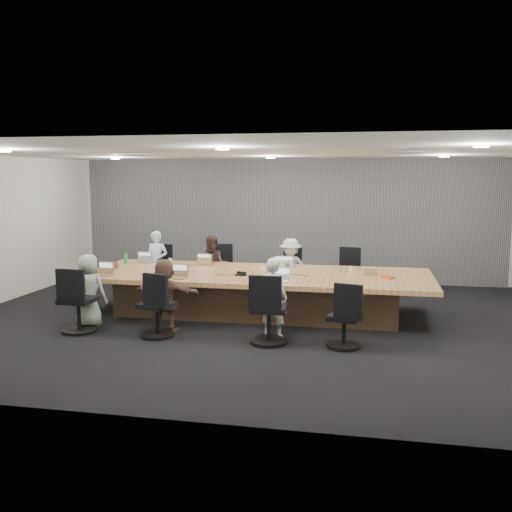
% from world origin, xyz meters
% --- Properties ---
extents(floor, '(10.00, 8.00, 0.00)m').
position_xyz_m(floor, '(0.00, 0.00, 0.00)').
color(floor, black).
rests_on(floor, ground).
extents(ceiling, '(10.00, 8.00, 0.00)m').
position_xyz_m(ceiling, '(0.00, 0.00, 2.80)').
color(ceiling, white).
rests_on(ceiling, wall_back).
extents(wall_back, '(10.00, 0.00, 2.80)m').
position_xyz_m(wall_back, '(0.00, 4.00, 1.40)').
color(wall_back, beige).
rests_on(wall_back, ground).
extents(wall_front, '(10.00, 0.00, 2.80)m').
position_xyz_m(wall_front, '(0.00, -4.00, 1.40)').
color(wall_front, beige).
rests_on(wall_front, ground).
extents(curtain, '(9.80, 0.04, 2.80)m').
position_xyz_m(curtain, '(0.00, 3.92, 1.40)').
color(curtain, slate).
rests_on(curtain, ground).
extents(conference_table, '(6.00, 2.20, 0.74)m').
position_xyz_m(conference_table, '(0.00, 0.50, 0.40)').
color(conference_table, brown).
rests_on(conference_table, ground).
extents(chair_0, '(0.60, 0.60, 0.74)m').
position_xyz_m(chair_0, '(-2.39, 2.20, 0.37)').
color(chair_0, black).
rests_on(chair_0, ground).
extents(chair_1, '(0.63, 0.63, 0.80)m').
position_xyz_m(chair_1, '(-1.17, 2.20, 0.40)').
color(chair_1, black).
rests_on(chair_1, ground).
extents(chair_2, '(0.58, 0.58, 0.72)m').
position_xyz_m(chair_2, '(0.41, 2.20, 0.36)').
color(chair_2, black).
rests_on(chair_2, ground).
extents(chair_3, '(0.62, 0.62, 0.79)m').
position_xyz_m(chair_3, '(1.58, 2.20, 0.39)').
color(chair_3, black).
rests_on(chair_3, ground).
extents(chair_4, '(0.59, 0.59, 0.85)m').
position_xyz_m(chair_4, '(-2.50, -1.20, 0.43)').
color(chair_4, black).
rests_on(chair_4, ground).
extents(chair_5, '(0.69, 0.69, 0.81)m').
position_xyz_m(chair_5, '(-1.20, -1.20, 0.40)').
color(chair_5, black).
rests_on(chair_5, ground).
extents(chair_6, '(0.62, 0.62, 0.86)m').
position_xyz_m(chair_6, '(0.52, -1.20, 0.43)').
color(chair_6, black).
rests_on(chair_6, ground).
extents(chair_7, '(0.60, 0.60, 0.73)m').
position_xyz_m(chair_7, '(1.60, -1.20, 0.37)').
color(chair_7, black).
rests_on(chair_7, ground).
extents(person_0, '(0.49, 0.33, 1.30)m').
position_xyz_m(person_0, '(-2.39, 1.85, 0.65)').
color(person_0, silver).
rests_on(person_0, ground).
extents(laptop_0, '(0.32, 0.25, 0.02)m').
position_xyz_m(laptop_0, '(-2.39, 1.30, 0.75)').
color(laptop_0, '#B2B2B7').
rests_on(laptop_0, conference_table).
extents(person_1, '(0.67, 0.56, 1.23)m').
position_xyz_m(person_1, '(-1.17, 1.85, 0.62)').
color(person_1, '#3F2C2A').
rests_on(person_1, ground).
extents(laptop_1, '(0.33, 0.25, 0.02)m').
position_xyz_m(laptop_1, '(-1.17, 1.30, 0.75)').
color(laptop_1, '#8C6647').
rests_on(laptop_1, conference_table).
extents(person_2, '(0.81, 0.50, 1.20)m').
position_xyz_m(person_2, '(0.41, 1.85, 0.60)').
color(person_2, '#B1B1B1').
rests_on(person_2, ground).
extents(laptop_2, '(0.39, 0.30, 0.02)m').
position_xyz_m(laptop_2, '(0.41, 1.30, 0.75)').
color(laptop_2, '#B2B2B7').
rests_on(laptop_2, conference_table).
extents(person_4, '(0.59, 0.39, 1.19)m').
position_xyz_m(person_4, '(-2.50, -0.85, 0.59)').
color(person_4, gray).
rests_on(person_4, ground).
extents(laptop_4, '(0.33, 0.25, 0.02)m').
position_xyz_m(laptop_4, '(-2.50, -0.30, 0.75)').
color(laptop_4, '#8C6647').
rests_on(laptop_4, conference_table).
extents(person_5, '(1.08, 0.40, 1.15)m').
position_xyz_m(person_5, '(-1.20, -0.85, 0.57)').
color(person_5, brown).
rests_on(person_5, ground).
extents(laptop_5, '(0.33, 0.23, 0.02)m').
position_xyz_m(laptop_5, '(-1.20, -0.30, 0.75)').
color(laptop_5, '#8C6647').
rests_on(laptop_5, conference_table).
extents(person_6, '(0.49, 0.37, 1.22)m').
position_xyz_m(person_6, '(0.52, -0.85, 0.61)').
color(person_6, silver).
rests_on(person_6, ground).
extents(laptop_6, '(0.31, 0.23, 0.02)m').
position_xyz_m(laptop_6, '(0.52, -0.30, 0.75)').
color(laptop_6, '#B2B2B7').
rests_on(laptop_6, conference_table).
extents(bottle_green_left, '(0.08, 0.08, 0.22)m').
position_xyz_m(bottle_green_left, '(-2.65, 0.92, 0.85)').
color(bottle_green_left, '#2B823E').
rests_on(bottle_green_left, conference_table).
extents(bottle_green_right, '(0.09, 0.09, 0.26)m').
position_xyz_m(bottle_green_right, '(0.60, 0.02, 0.87)').
color(bottle_green_right, '#2B823E').
rests_on(bottle_green_right, conference_table).
extents(bottle_clear, '(0.09, 0.09, 0.22)m').
position_xyz_m(bottle_clear, '(-1.58, 0.45, 0.85)').
color(bottle_clear, silver).
rests_on(bottle_clear, conference_table).
extents(cup_white_far, '(0.09, 0.09, 0.09)m').
position_xyz_m(cup_white_far, '(0.09, 0.63, 0.79)').
color(cup_white_far, white).
rests_on(cup_white_far, conference_table).
extents(cup_white_near, '(0.09, 0.09, 0.10)m').
position_xyz_m(cup_white_near, '(1.61, 0.91, 0.79)').
color(cup_white_near, white).
rests_on(cup_white_near, conference_table).
extents(mug_brown, '(0.12, 0.12, 0.11)m').
position_xyz_m(mug_brown, '(-2.65, 0.48, 0.80)').
color(mug_brown, brown).
rests_on(mug_brown, conference_table).
extents(mic_left, '(0.17, 0.14, 0.03)m').
position_xyz_m(mic_left, '(-0.23, 0.16, 0.75)').
color(mic_left, black).
rests_on(mic_left, conference_table).
extents(mic_right, '(0.16, 0.12, 0.03)m').
position_xyz_m(mic_right, '(0.46, 0.73, 0.75)').
color(mic_right, black).
rests_on(mic_right, conference_table).
extents(stapler, '(0.18, 0.11, 0.07)m').
position_xyz_m(stapler, '(-0.21, 0.19, 0.77)').
color(stapler, black).
rests_on(stapler, conference_table).
extents(canvas_bag, '(0.28, 0.23, 0.13)m').
position_xyz_m(canvas_bag, '(1.93, 0.62, 0.81)').
color(canvas_bag, tan).
rests_on(canvas_bag, conference_table).
extents(snack_packet, '(0.22, 0.21, 0.04)m').
position_xyz_m(snack_packet, '(2.22, 0.38, 0.76)').
color(snack_packet, '#EC521D').
rests_on(snack_packet, conference_table).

